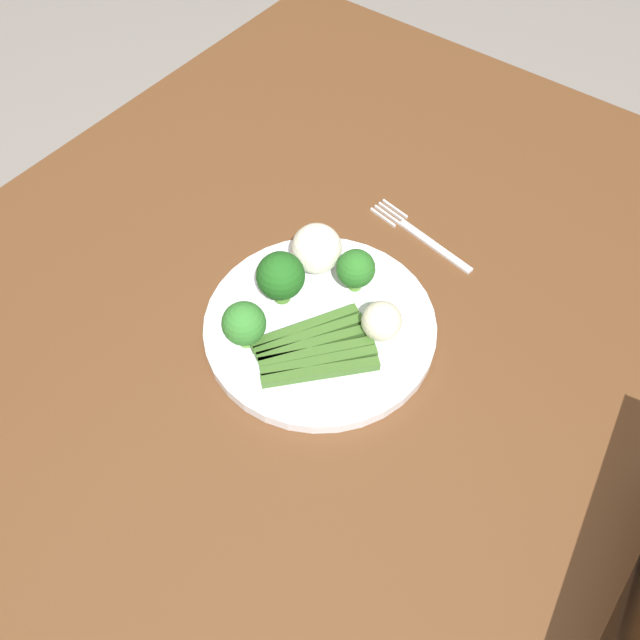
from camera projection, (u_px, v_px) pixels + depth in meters
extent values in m
cube|color=gray|center=(279.00, 552.00, 1.40)|extent=(6.00, 6.00, 0.02)
cube|color=brown|center=(249.00, 359.00, 0.81)|extent=(1.39, 0.91, 0.04)
cylinder|color=brown|center=(312.00, 172.00, 1.55)|extent=(0.07, 0.07, 0.70)
cylinder|color=brown|center=(555.00, 624.00, 1.10)|extent=(0.04, 0.04, 0.45)
cylinder|color=white|center=(320.00, 326.00, 0.81)|extent=(0.27, 0.27, 0.01)
cube|color=#3D6626|center=(321.00, 372.00, 0.75)|extent=(0.11, 0.10, 0.01)
cube|color=#3D6626|center=(319.00, 363.00, 0.76)|extent=(0.11, 0.09, 0.01)
cube|color=#3D6626|center=(317.00, 353.00, 0.77)|extent=(0.11, 0.09, 0.01)
cube|color=#3D6626|center=(314.00, 345.00, 0.78)|extent=(0.12, 0.09, 0.01)
cube|color=#3D6626|center=(310.00, 336.00, 0.78)|extent=(0.12, 0.08, 0.01)
cube|color=#3D6626|center=(305.00, 328.00, 0.79)|extent=(0.12, 0.08, 0.01)
cylinder|color=#4C7F2B|center=(282.00, 293.00, 0.81)|extent=(0.02, 0.02, 0.02)
sphere|color=#1E5B1C|center=(281.00, 276.00, 0.79)|extent=(0.06, 0.06, 0.06)
cylinder|color=#568E33|center=(355.00, 282.00, 0.83)|extent=(0.02, 0.02, 0.02)
sphere|color=#286B23|center=(356.00, 268.00, 0.81)|extent=(0.05, 0.05, 0.05)
cylinder|color=#609E3D|center=(250.00, 335.00, 0.78)|extent=(0.02, 0.02, 0.02)
sphere|color=#337A2D|center=(248.00, 321.00, 0.76)|extent=(0.05, 0.05, 0.05)
sphere|color=white|center=(317.00, 249.00, 0.83)|extent=(0.06, 0.06, 0.06)
sphere|color=beige|center=(381.00, 321.00, 0.77)|extent=(0.05, 0.05, 0.05)
cube|color=silver|center=(435.00, 246.00, 0.89)|extent=(0.03, 0.12, 0.00)
cube|color=silver|center=(395.00, 209.00, 0.93)|extent=(0.01, 0.04, 0.00)
cube|color=silver|center=(391.00, 212.00, 0.93)|extent=(0.01, 0.04, 0.00)
cube|color=silver|center=(387.00, 215.00, 0.92)|extent=(0.01, 0.04, 0.00)
cube|color=silver|center=(383.00, 218.00, 0.92)|extent=(0.01, 0.04, 0.00)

